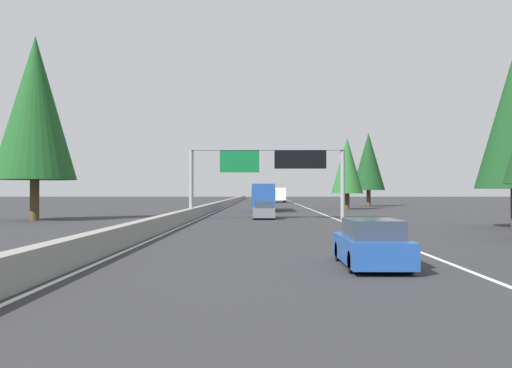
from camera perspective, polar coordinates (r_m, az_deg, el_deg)
name	(u,v)px	position (r m, az deg, el deg)	size (l,w,h in m)	color
ground_plane	(215,211)	(64.30, -4.22, -2.77)	(320.00, 320.00, 0.00)	#2D2D30
median_barrier	(224,203)	(84.24, -3.25, -1.98)	(180.00, 0.56, 0.90)	gray
shoulder_stripe_right	(308,208)	(74.29, 5.35, -2.49)	(160.00, 0.16, 0.01)	silver
shoulder_stripe_median	(223,208)	(74.24, -3.36, -2.49)	(160.00, 0.16, 0.01)	silver
sign_gantry_overhead	(269,159)	(45.46, 1.34, 2.51)	(0.50, 12.68, 6.13)	gray
sedan_mid_left	(371,244)	(17.58, 11.67, -6.05)	(4.40, 1.80, 1.47)	#1E4793
sedan_distant_a	(264,211)	(46.73, 0.81, -2.72)	(4.40, 1.80, 1.47)	slate
bus_distant_b	(263,196)	(65.48, 0.76, -1.24)	(11.50, 2.55, 3.10)	#1E4793
sedan_near_center	(262,198)	(124.94, 0.65, -1.46)	(4.40, 1.80, 1.47)	slate
box_truck_mid_center	(279,194)	(113.34, 2.39, -1.06)	(8.50, 2.40, 2.95)	white
conifer_right_mid	(347,166)	(71.89, 9.27, 1.86)	(4.01, 4.01, 9.12)	#4C3823
conifer_right_far	(368,162)	(86.36, 11.39, 2.26)	(4.90, 4.90, 11.14)	#4C3823
conifer_left_near	(35,108)	(47.83, -21.59, 7.22)	(6.42, 6.42, 14.59)	#4C3823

